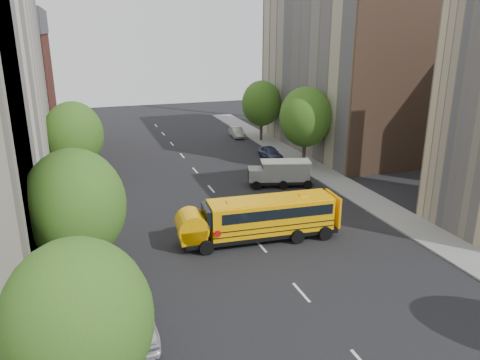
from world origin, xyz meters
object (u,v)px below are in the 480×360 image
street_tree_0 (79,321)px  parked_car_4 (271,153)px  street_tree_1 (75,205)px  street_tree_5 (261,103)px  safari_truck (280,173)px  parked_car_1 (97,188)px  street_tree_2 (74,135)px  parked_car_0 (137,323)px  school_bus (259,217)px  parked_car_5 (237,132)px  street_tree_4 (305,117)px

street_tree_0 → parked_car_4: bearing=57.9°
street_tree_1 → street_tree_5: street_tree_1 is taller
safari_truck → parked_car_1: (-15.74, 2.60, -0.51)m
street_tree_2 → street_tree_0: bearing=-90.0°
street_tree_1 → parked_car_4: bearing=47.5°
street_tree_2 → parked_car_1: bearing=-61.2°
parked_car_0 → parked_car_4: parked_car_0 is taller
parked_car_0 → school_bus: bearing=-137.5°
street_tree_5 → school_bus: (-10.77, -27.04, -3.07)m
street_tree_2 → parked_car_1: size_ratio=1.77×
street_tree_0 → parked_car_4: 37.48m
parked_car_4 → school_bus: bearing=-117.3°
street_tree_1 → parked_car_1: size_ratio=1.82×
street_tree_5 → parked_car_5: street_tree_5 is taller
street_tree_1 → street_tree_4: (22.00, 18.00, 0.12)m
street_tree_0 → parked_car_4: street_tree_0 is taller
street_tree_0 → school_bus: street_tree_0 is taller
parked_car_1 → school_bus: bearing=132.0°
street_tree_4 → safari_truck: 8.06m
street_tree_2 → parked_car_4: size_ratio=1.93×
street_tree_4 → parked_car_5: (-2.20, 15.05, -4.43)m
parked_car_1 → parked_car_4: (18.40, 6.11, -0.04)m
street_tree_1 → school_bus: (11.23, 2.96, -3.32)m
school_bus → parked_car_1: (-9.83, 12.50, -0.91)m
street_tree_1 → parked_car_1: street_tree_1 is taller
street_tree_2 → street_tree_5: bearing=28.6°
street_tree_0 → street_tree_5: bearing=61.2°
safari_truck → parked_car_0: bearing=-114.1°
street_tree_5 → safari_truck: (-4.86, -17.14, -3.47)m
safari_truck → street_tree_1: bearing=-127.3°
parked_car_0 → parked_car_1: parked_car_0 is taller
school_bus → safari_truck: 11.54m
safari_truck → parked_car_5: safari_truck is taller
street_tree_4 → street_tree_5: bearing=90.0°
safari_truck → parked_car_0: size_ratio=1.31×
street_tree_5 → parked_car_5: 5.53m
street_tree_1 → street_tree_4: 28.43m
parked_car_4 → street_tree_4: bearing=-60.9°
street_tree_2 → parked_car_4: street_tree_2 is taller
street_tree_4 → parked_car_0: bearing=-130.7°
parked_car_5 → street_tree_4: bearing=-77.7°
parked_car_0 → parked_car_4: 31.87m
school_bus → parked_car_1: bearing=131.7°
street_tree_1 → school_bus: bearing=14.8°
parked_car_5 → street_tree_5: bearing=-50.2°
street_tree_2 → street_tree_5: (22.00, 12.00, -0.12)m
parked_car_0 → parked_car_1: (-0.80, 20.45, -0.03)m
street_tree_4 → parked_car_4: 6.08m
safari_truck → parked_car_0: (-14.94, -17.85, -0.49)m
street_tree_2 → parked_car_0: size_ratio=1.77×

